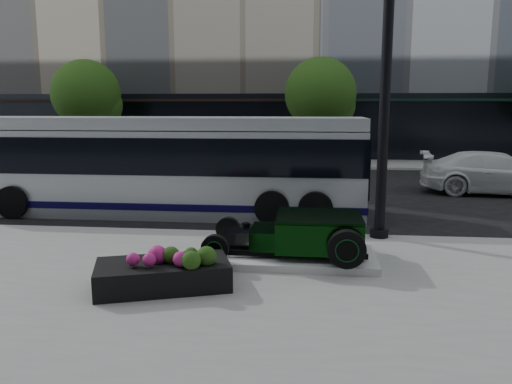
# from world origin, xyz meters

# --- Properties ---
(ground) EXTENTS (120.00, 120.00, 0.00)m
(ground) POSITION_xyz_m (0.00, 0.00, 0.00)
(ground) COLOR black
(ground) RESTS_ON ground
(sidewalk_far) EXTENTS (70.00, 4.00, 0.12)m
(sidewalk_far) POSITION_xyz_m (0.00, 14.00, 0.06)
(sidewalk_far) COLOR gray
(sidewalk_far) RESTS_ON ground
(street_trees) EXTENTS (29.80, 3.80, 5.70)m
(street_trees) POSITION_xyz_m (1.15, 13.07, 3.77)
(street_trees) COLOR black
(street_trees) RESTS_ON sidewalk_far
(display_plinth) EXTENTS (3.40, 1.80, 0.15)m
(display_plinth) POSITION_xyz_m (0.14, -4.26, 0.20)
(display_plinth) COLOR silver
(display_plinth) RESTS_ON sidewalk_near
(hot_rod) EXTENTS (3.22, 2.00, 0.81)m
(hot_rod) POSITION_xyz_m (0.47, -4.26, 0.70)
(hot_rod) COLOR black
(hot_rod) RESTS_ON display_plinth
(info_plaque) EXTENTS (0.42, 0.33, 0.31)m
(info_plaque) POSITION_xyz_m (-1.85, -5.68, 0.24)
(info_plaque) COLOR silver
(info_plaque) RESTS_ON sidewalk_near
(lamppost) EXTENTS (0.45, 0.45, 8.11)m
(lamppost) POSITION_xyz_m (2.19, -2.20, 3.87)
(lamppost) COLOR black
(lamppost) RESTS_ON sidewalk_near
(flower_planter) EXTENTS (2.52, 1.81, 0.74)m
(flower_planter) POSITION_xyz_m (-2.03, -6.09, 0.39)
(flower_planter) COLOR black
(flower_planter) RESTS_ON sidewalk_near
(transit_bus) EXTENTS (12.12, 2.88, 2.92)m
(transit_bus) POSITION_xyz_m (-3.92, 0.57, 1.49)
(transit_bus) COLOR silver
(transit_bus) RESTS_ON ground
(white_sedan) EXTENTS (5.68, 2.94, 1.58)m
(white_sedan) POSITION_xyz_m (7.43, 5.06, 0.79)
(white_sedan) COLOR white
(white_sedan) RESTS_ON ground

